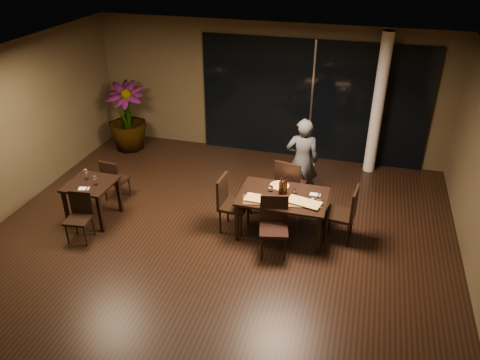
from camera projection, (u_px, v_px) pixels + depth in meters
The scene contains 30 objects.
ground at pixel (214, 249), 7.87m from camera, with size 8.00×8.00×0.00m, color black.
wall_back at pixel (269, 90), 10.55m from camera, with size 8.00×0.10×3.00m, color #433923.
ceiling at pixel (208, 72), 6.40m from camera, with size 8.00×8.00×0.04m, color white.
window_panel at pixel (312, 101), 10.31m from camera, with size 5.00×0.06×2.70m, color black.
column at pixel (378, 105), 9.65m from camera, with size 0.24×0.24×3.00m, color silver.
main_table at pixel (283, 199), 7.98m from camera, with size 1.50×1.00×0.75m.
side_table at pixel (91, 189), 8.39m from camera, with size 0.80×0.80×0.75m.
chair_main_far at pixel (289, 183), 8.67m from camera, with size 0.57×0.57×1.05m.
chair_main_near at pixel (274, 222), 7.59m from camera, with size 0.55×0.55×0.99m.
chair_main_left at pixel (229, 201), 8.14m from camera, with size 0.50×0.50×1.02m.
chair_main_right at pixel (346, 212), 7.84m from camera, with size 0.52×0.52×1.01m.
chair_side_far at pixel (113, 178), 9.02m from camera, with size 0.44×0.44×0.88m.
chair_side_near at pixel (80, 214), 7.95m from camera, with size 0.44×0.44×0.86m.
diner at pixel (302, 161), 8.88m from camera, with size 0.58×0.38×1.70m, color #323537.
potted_plant at pixel (127, 117), 10.97m from camera, with size 0.88×0.88×1.61m, color #194C19.
pizza_board_left at pixel (261, 200), 7.80m from camera, with size 0.62×0.31×0.01m, color #3F2614.
pizza_board_right at pixel (304, 203), 7.71m from camera, with size 0.56×0.28×0.01m, color #452B16.
oblong_pizza_left at pixel (261, 199), 7.79m from camera, with size 0.54×0.25×0.02m, color maroon, non-canonical shape.
oblong_pizza_right at pixel (304, 203), 7.70m from camera, with size 0.54×0.25×0.02m, color #6B0D09, non-canonical shape.
round_pizza at pixel (279, 186), 8.22m from camera, with size 0.33×0.33×0.01m, color red.
bottle_a at pixel (281, 186), 7.90m from camera, with size 0.07×0.07×0.32m, color black, non-canonical shape.
bottle_b at pixel (284, 188), 7.88m from camera, with size 0.06×0.06×0.29m, color black, non-canonical shape.
bottle_c at pixel (285, 184), 7.94m from camera, with size 0.08×0.08×0.35m, color black, non-canonical shape.
tumbler_left at pixel (271, 189), 8.05m from camera, with size 0.08×0.08×0.10m, color white.
tumbler_right at pixel (294, 192), 7.96m from camera, with size 0.08×0.08×0.10m, color white.
napkin_near at pixel (315, 201), 7.77m from camera, with size 0.18×0.10×0.01m, color silver.
napkin_far at pixel (315, 195), 7.95m from camera, with size 0.18×0.10×0.01m, color silver.
wine_glass_a at pixel (86, 174), 8.39m from camera, with size 0.09×0.09×0.20m, color white, non-canonical shape.
wine_glass_b at pixel (95, 180), 8.23m from camera, with size 0.08×0.08×0.17m, color white, non-canonical shape.
side_napkin at pixel (84, 189), 8.13m from camera, with size 0.18×0.11×0.01m, color white.
Camera 1 is at (2.13, -5.96, 4.84)m, focal length 35.00 mm.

